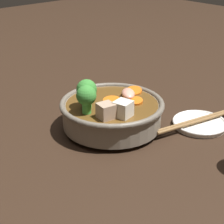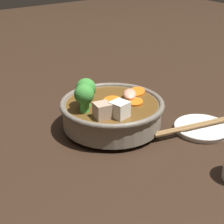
# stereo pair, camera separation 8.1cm
# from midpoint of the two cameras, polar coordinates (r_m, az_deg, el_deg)

# --- Properties ---
(ground_plane) EXTENTS (3.00, 3.00, 0.00)m
(ground_plane) POSITION_cam_midpoint_polar(r_m,az_deg,el_deg) (0.83, -2.80, -2.59)
(ground_plane) COLOR black
(stirfry_bowl) EXTENTS (0.23, 0.23, 0.12)m
(stirfry_bowl) POSITION_cam_midpoint_polar(r_m,az_deg,el_deg) (0.81, -2.97, 0.10)
(stirfry_bowl) COLOR slate
(stirfry_bowl) RESTS_ON ground_plane
(side_saucer) EXTENTS (0.12, 0.12, 0.01)m
(side_saucer) POSITION_cam_midpoint_polar(r_m,az_deg,el_deg) (0.85, 10.57, -1.79)
(side_saucer) COLOR white
(side_saucer) RESTS_ON ground_plane
(chopsticks_pair) EXTENTS (0.24, 0.06, 0.01)m
(chopsticks_pair) POSITION_cam_midpoint_polar(r_m,az_deg,el_deg) (0.84, 10.62, -1.22)
(chopsticks_pair) COLOR olive
(chopsticks_pair) RESTS_ON side_saucer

